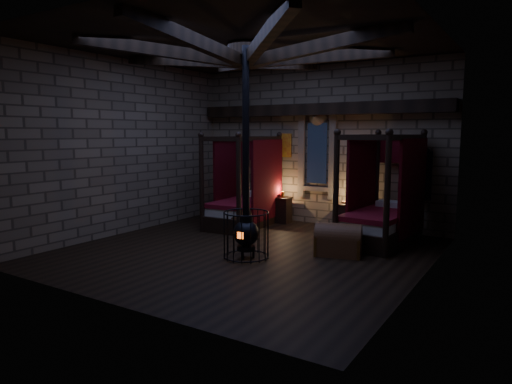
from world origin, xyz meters
The scene contains 8 objects.
room centered at (0.00, 0.09, 3.74)m, with size 7.02×7.02×4.29m.
bed_left centered at (-1.50, 2.20, 0.58)m, with size 1.29×2.30×2.35m.
bed_right centered at (2.14, 2.26, 0.59)m, with size 1.40×2.39×2.41m.
trunk_left centered at (-1.35, 1.39, 0.29)m, with size 0.95×0.66×0.65m.
trunk_right centered at (1.74, 0.71, 0.29)m, with size 1.02×0.78×0.66m.
nightstand_left centered at (-0.82, 3.06, 0.36)m, with size 0.46×0.44×0.86m.
nightstand_right centered at (0.96, 3.08, 0.34)m, with size 0.43×0.41×0.73m.
stove centered at (0.29, -0.43, 0.58)m, with size 0.90×0.90×4.05m.
Camera 1 is at (5.08, -7.72, 2.44)m, focal length 32.00 mm.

